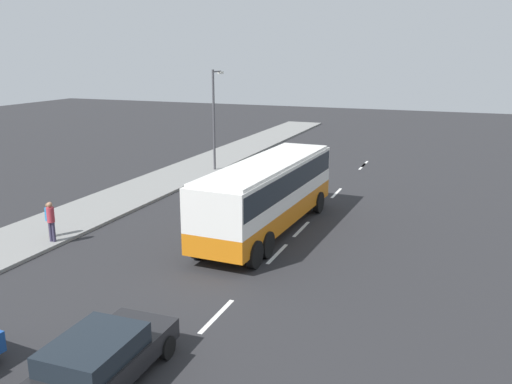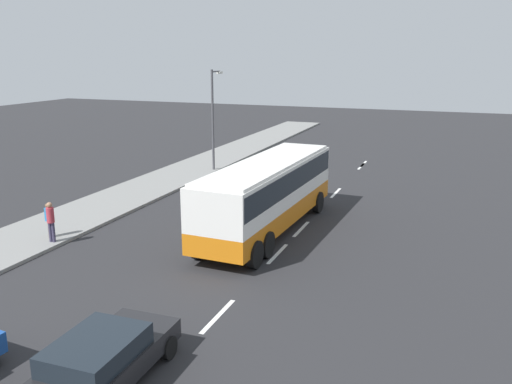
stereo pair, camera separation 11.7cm
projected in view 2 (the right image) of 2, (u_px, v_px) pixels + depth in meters
name	position (u px, v px, depth m)	size (l,w,h in m)	color
ground_plane	(249.00, 235.00, 24.61)	(120.00, 120.00, 0.00)	#28282B
sidewalk_curb	(87.00, 213.00, 27.71)	(80.00, 4.00, 0.15)	gray
lane_centreline	(310.00, 220.00, 26.81)	(34.65, 0.16, 0.01)	white
coach_bus	(268.00, 188.00, 24.57)	(11.09, 3.16, 3.31)	orange
car_black_sedan	(103.00, 359.00, 13.23)	(4.44, 2.08, 1.41)	black
pedestrian_near_curb	(51.00, 219.00, 22.98)	(0.32, 0.32, 1.77)	#38334C
pedestrian_at_crossing	(49.00, 218.00, 23.62)	(0.32, 0.32, 1.55)	brown
street_lamp	(214.00, 113.00, 36.94)	(1.56, 0.24, 6.85)	#47474C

